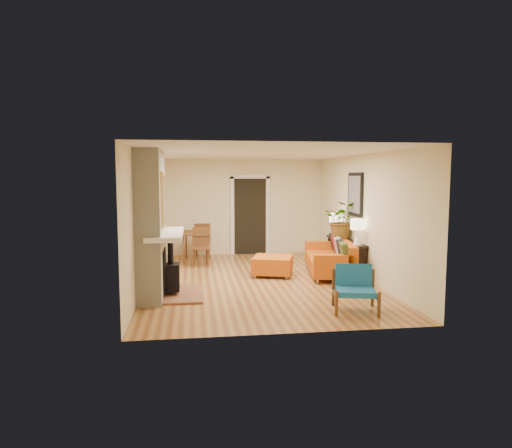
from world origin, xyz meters
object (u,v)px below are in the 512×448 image
object	(u,v)px
blue_chair	(355,286)
lamp_near	(358,229)
houseplant	(342,220)
ottoman	(273,264)
dining_table	(199,238)
lamp_far	(335,222)
sofa	(333,258)
console_table	(346,247)

from	to	relation	value
blue_chair	lamp_near	size ratio (longest dim) A/B	1.51
blue_chair	houseplant	size ratio (longest dim) A/B	0.95
ottoman	blue_chair	world-z (taller)	blue_chair
dining_table	houseplant	bearing A→B (deg)	-24.88
ottoman	dining_table	xyz separation A→B (m)	(-1.56, 1.84, 0.36)
lamp_near	lamp_far	bearing A→B (deg)	90.00
ottoman	lamp_far	world-z (taller)	lamp_far
lamp_near	lamp_far	distance (m)	1.49
sofa	console_table	world-z (taller)	sofa
sofa	dining_table	bearing A→B (deg)	147.18
blue_chair	console_table	world-z (taller)	console_table
dining_table	lamp_far	xyz separation A→B (m)	(3.24, -0.96, 0.46)
console_table	houseplant	xyz separation A→B (m)	(-0.01, 0.23, 0.58)
console_table	lamp_near	distance (m)	0.87
blue_chair	console_table	xyz separation A→B (m)	(0.80, 2.79, 0.19)
lamp_far	houseplant	distance (m)	0.55
dining_table	lamp_near	bearing A→B (deg)	-37.08
sofa	lamp_far	bearing A→B (deg)	69.43
sofa	lamp_far	distance (m)	1.20
ottoman	lamp_near	distance (m)	1.96
houseplant	ottoman	bearing A→B (deg)	-168.31
dining_table	houseplant	xyz separation A→B (m)	(3.23, -1.50, 0.55)
ottoman	houseplant	world-z (taller)	houseplant
ottoman	houseplant	size ratio (longest dim) A/B	1.19
blue_chair	dining_table	bearing A→B (deg)	118.29
lamp_near	houseplant	xyz separation A→B (m)	(-0.01, 0.95, 0.09)
houseplant	dining_table	bearing A→B (deg)	155.12
lamp_far	sofa	bearing A→B (deg)	-110.57
console_table	lamp_near	bearing A→B (deg)	-90.00
blue_chair	houseplant	bearing A→B (deg)	75.27
blue_chair	houseplant	distance (m)	3.22
sofa	blue_chair	size ratio (longest dim) A/B	2.67
sofa	console_table	distance (m)	0.43
blue_chair	lamp_far	world-z (taller)	lamp_far
houseplant	lamp_far	bearing A→B (deg)	88.93
sofa	console_table	size ratio (longest dim) A/B	1.17
blue_chair	dining_table	distance (m)	5.14
lamp_near	lamp_far	size ratio (longest dim) A/B	1.00
blue_chair	houseplant	xyz separation A→B (m)	(0.79, 3.02, 0.77)
sofa	lamp_near	world-z (taller)	lamp_near
blue_chair	lamp_far	bearing A→B (deg)	77.26
dining_table	houseplant	world-z (taller)	houseplant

